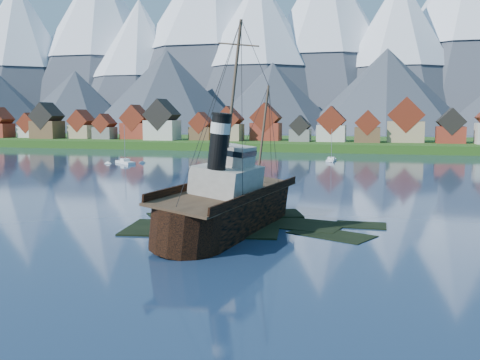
# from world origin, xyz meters

# --- Properties ---
(ground) EXTENTS (1400.00, 1400.00, 0.00)m
(ground) POSITION_xyz_m (0.00, 0.00, 0.00)
(ground) COLOR #1A2E4B
(ground) RESTS_ON ground
(shoal) EXTENTS (31.71, 21.24, 1.14)m
(shoal) POSITION_xyz_m (1.78, 2.15, -0.35)
(shoal) COLOR black
(shoal) RESTS_ON ground
(shore_bank) EXTENTS (600.00, 80.00, 3.20)m
(shore_bank) POSITION_xyz_m (0.00, 170.00, 0.00)
(shore_bank) COLOR #214614
(shore_bank) RESTS_ON ground
(seawall) EXTENTS (600.00, 2.50, 2.00)m
(seawall) POSITION_xyz_m (0.00, 132.00, 0.00)
(seawall) COLOR #3F3D38
(seawall) RESTS_ON ground
(town) EXTENTS (250.96, 16.69, 17.30)m
(town) POSITION_xyz_m (-33.12, 152.18, 8.99)
(town) COLOR maroon
(town) RESTS_ON ground
(mountains) EXTENTS (965.00, 340.00, 205.00)m
(mountains) POSITION_xyz_m (-0.79, 481.26, 89.34)
(mountains) COLOR #2D333D
(mountains) RESTS_ON ground
(tugboat_wreck) EXTENTS (7.28, 31.36, 24.85)m
(tugboat_wreck) POSITION_xyz_m (0.02, -0.14, 3.12)
(tugboat_wreck) COLOR black
(tugboat_wreck) RESTS_ON ground
(sailboat_c) EXTENTS (8.14, 7.26, 11.28)m
(sailboat_c) POSITION_xyz_m (-51.60, 74.39, 0.25)
(sailboat_c) COLOR white
(sailboat_c) RESTS_ON ground
(sailboat_e) EXTENTS (2.44, 8.58, 9.86)m
(sailboat_e) POSITION_xyz_m (3.17, 96.72, 0.22)
(sailboat_e) COLOR white
(sailboat_e) RESTS_ON ground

